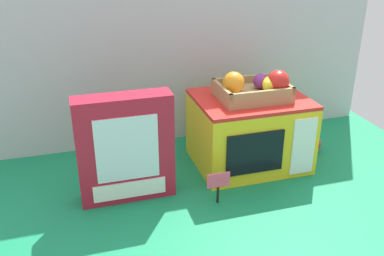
% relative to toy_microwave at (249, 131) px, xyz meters
% --- Properties ---
extents(ground_plane, '(1.70, 1.70, 0.00)m').
position_rel_toy_microwave_xyz_m(ground_plane, '(-0.21, -0.06, -0.12)').
color(ground_plane, '#147A4C').
rests_on(ground_plane, ground).
extents(display_back_panel, '(1.61, 0.03, 0.76)m').
position_rel_toy_microwave_xyz_m(display_back_panel, '(-0.21, 0.28, 0.26)').
color(display_back_panel, '#B7BABF').
rests_on(display_back_panel, ground).
extents(toy_microwave, '(0.36, 0.30, 0.24)m').
position_rel_toy_microwave_xyz_m(toy_microwave, '(0.00, 0.00, 0.00)').
color(toy_microwave, yellow).
rests_on(toy_microwave, ground).
extents(food_groups_crate, '(0.22, 0.17, 0.10)m').
position_rel_toy_microwave_xyz_m(food_groups_crate, '(0.01, -0.02, 0.16)').
color(food_groups_crate, '#A37F51').
rests_on(food_groups_crate, toy_microwave).
extents(cookie_set_box, '(0.28, 0.08, 0.32)m').
position_rel_toy_microwave_xyz_m(cookie_set_box, '(-0.43, -0.10, 0.04)').
color(cookie_set_box, '#B2192D').
rests_on(cookie_set_box, ground).
extents(price_sign, '(0.07, 0.01, 0.10)m').
position_rel_toy_microwave_xyz_m(price_sign, '(-0.18, -0.21, -0.05)').
color(price_sign, black).
rests_on(price_sign, ground).
extents(loose_toy_apple, '(0.06, 0.06, 0.06)m').
position_rel_toy_microwave_xyz_m(loose_toy_apple, '(0.26, 0.01, -0.09)').
color(loose_toy_apple, red).
rests_on(loose_toy_apple, ground).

